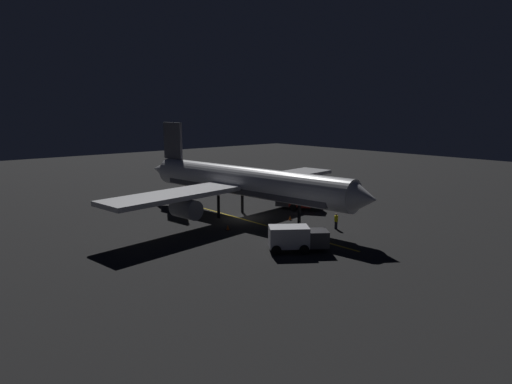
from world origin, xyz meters
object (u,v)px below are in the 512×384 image
traffic_cone_under_wing (290,218)px  baggage_truck (295,239)px  ground_crew_worker (336,221)px  catering_truck (300,200)px  airliner (241,182)px  traffic_cone_near_left (228,228)px  traffic_cone_near_right (277,248)px

traffic_cone_under_wing → baggage_truck: bearing=47.3°
ground_crew_worker → traffic_cone_under_wing: bearing=-81.0°
catering_truck → traffic_cone_under_wing: (5.16, 3.31, -0.97)m
airliner → baggage_truck: (4.54, 13.56, -3.11)m
catering_truck → ground_crew_worker: bearing=66.1°
baggage_truck → ground_crew_worker: 9.41m
airliner → traffic_cone_near_left: bearing=36.6°
ground_crew_worker → traffic_cone_under_wing: ground_crew_worker is taller
airliner → traffic_cone_under_wing: size_ratio=64.45×
ground_crew_worker → catering_truck: bearing=-113.9°
traffic_cone_near_left → ground_crew_worker: bearing=141.5°
catering_truck → ground_crew_worker: (4.18, 9.45, -0.34)m
baggage_truck → ground_crew_worker: size_ratio=3.20×
ground_crew_worker → traffic_cone_under_wing: size_ratio=3.16×
baggage_truck → traffic_cone_near_right: 1.97m
airliner → baggage_truck: bearing=71.5°
catering_truck → traffic_cone_near_right: bearing=36.8°
airliner → baggage_truck: airliner is taller
traffic_cone_near_left → traffic_cone_under_wing: same height
airliner → traffic_cone_near_right: bearing=65.2°
baggage_truck → ground_crew_worker: baggage_truck is taller
traffic_cone_near_right → ground_crew_worker: bearing=-172.6°
baggage_truck → traffic_cone_under_wing: bearing=-132.7°
ground_crew_worker → baggage_truck: bearing=16.1°
baggage_truck → traffic_cone_near_right: (1.14, -1.29, -0.95)m
baggage_truck → airliner: bearing=-108.5°
baggage_truck → traffic_cone_under_wing: baggage_truck is taller
traffic_cone_near_right → traffic_cone_under_wing: bearing=-141.0°
baggage_truck → catering_truck: size_ratio=0.95×
catering_truck → traffic_cone_near_right: (14.36, 10.76, -0.97)m
catering_truck → traffic_cone_near_right: 17.98m
traffic_cone_near_left → traffic_cone_near_right: same height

